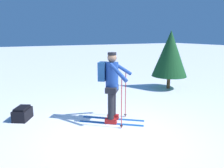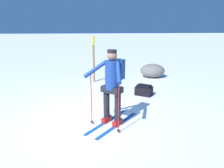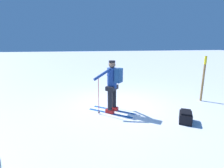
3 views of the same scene
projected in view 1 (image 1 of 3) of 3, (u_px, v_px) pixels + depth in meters
ground_plane at (112, 133)px, 5.03m from camera, size 80.00×80.00×0.00m
skier at (111, 83)px, 5.46m from camera, size 1.34×1.55×1.79m
dropped_backpack at (22, 114)px, 5.76m from camera, size 0.64×0.58×0.35m
pine_tree at (170, 54)px, 8.85m from camera, size 1.43×1.43×2.38m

